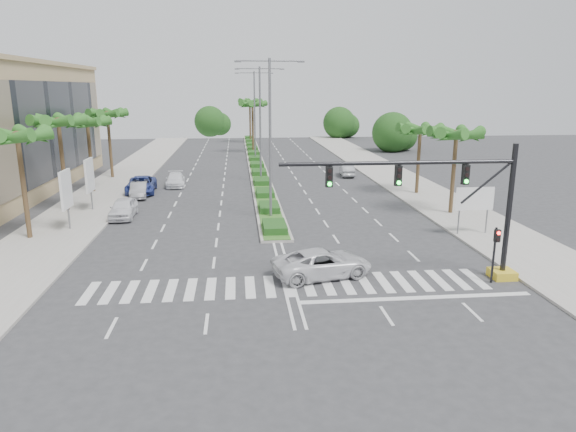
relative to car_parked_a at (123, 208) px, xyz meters
The scene contains 27 objects.
ground 19.27m from the car_parked_a, 53.45° to the right, with size 160.00×160.00×0.00m, color #333335.
footpath_right 27.06m from the car_parked_a, ahead, with size 6.00×120.00×0.15m, color gray.
footpath_left 5.91m from the car_parked_a, 129.49° to the left, with size 6.00×120.00×0.15m, color gray.
median 31.69m from the car_parked_a, 68.78° to the left, with size 2.20×75.00×0.20m, color gray.
median_grass 31.68m from the car_parked_a, 68.78° to the left, with size 1.80×75.00×0.04m, color #315C1F.
signal_gantry 26.01m from the car_parked_a, 36.72° to the right, with size 12.60×1.20×7.20m.
pedestrian_signal 27.37m from the car_parked_a, 36.19° to the right, with size 0.28×0.36×3.00m.
direction_sign 26.12m from the car_parked_a, 16.67° to the right, with size 2.70×0.11×3.40m.
billboard_near 5.11m from the car_parked_a, 131.17° to the right, with size 0.18×2.10×4.35m.
billboard_far 4.52m from the car_parked_a, 140.16° to the left, with size 0.18×2.10×4.35m.
palm_left_near 9.51m from the car_parked_a, 132.63° to the right, with size 4.57×4.68×7.55m.
palm_left_mid 8.46m from the car_parked_a, 153.30° to the left, with size 4.57×4.68×7.95m.
palm_left_far 13.01m from the car_parked_a, 115.55° to the left, with size 4.57×4.68×7.35m.
palm_left_end 20.16m from the car_parked_a, 105.20° to the left, with size 4.57×4.68×7.75m.
palm_right_near 26.57m from the car_parked_a, ahead, with size 4.57×4.68×7.05m.
palm_right_far 27.27m from the car_parked_a, 14.12° to the left, with size 4.57×4.68×6.75m.
palm_median_a 41.66m from the car_parked_a, 73.82° to the left, with size 4.57×4.68×8.05m.
palm_median_b 56.09m from the car_parked_a, 78.13° to the left, with size 4.57×4.68×8.05m.
streetlight_near 13.05m from the car_parked_a, ahead, with size 5.10×0.25×12.00m.
streetlight_mid 19.47m from the car_parked_a, 51.72° to the left, with size 5.10×0.25×12.00m.
streetlight_far 33.17m from the car_parked_a, 69.42° to the left, with size 5.10×0.25×12.00m.
car_parked_a is the anchor object (origin of this frame).
car_parked_b 7.75m from the car_parked_a, 91.43° to the left, with size 1.45×4.16×1.37m, color #A09FA4.
car_parked_c 9.77m from the car_parked_a, 91.96° to the left, with size 2.62×5.68×1.58m, color navy.
car_parked_d 13.35m from the car_parked_a, 79.02° to the left, with size 1.87×4.59×1.33m, color white.
car_crossing 19.58m from the car_parked_a, 46.83° to the right, with size 2.49×5.39×1.50m, color silver.
car_right 27.59m from the car_parked_a, 38.86° to the left, with size 1.39×3.97×1.31m, color #A3A4A8.
Camera 1 is at (-2.50, -24.64, 9.95)m, focal length 32.00 mm.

